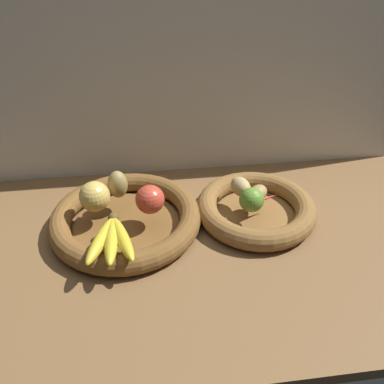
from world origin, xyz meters
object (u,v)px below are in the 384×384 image
banana_bunch_front (112,238)px  apple_golden_left (95,196)px  fruit_bowl_right (256,208)px  apple_red_right (150,200)px  potato_oblong (241,187)px  potato_large (257,193)px  pear_brown (118,184)px  chili_pepper (261,200)px  lime_near (252,200)px  fruit_bowl_left (126,219)px

banana_bunch_front → apple_golden_left: bearing=108.3°
fruit_bowl_right → apple_red_right: size_ratio=4.35×
fruit_bowl_right → apple_golden_left: apple_golden_left is taller
potato_oblong → potato_large: potato_oblong is taller
pear_brown → potato_large: pear_brown is taller
apple_red_right → potato_oblong: apple_red_right is taller
chili_pepper → potato_large: bearing=97.6°
apple_golden_left → potato_large: bearing=-1.8°
apple_golden_left → apple_red_right: 14.19cm
apple_golden_left → pear_brown: size_ratio=1.01×
apple_golden_left → potato_large: apple_golden_left is taller
apple_red_right → lime_near: 25.65cm
fruit_bowl_right → potato_oblong: (-3.91, 3.04, 5.42)cm
fruit_bowl_left → fruit_bowl_right: size_ratio=1.22×
apple_red_right → potato_oblong: 24.92cm
fruit_bowl_right → potato_oblong: 7.34cm
potato_oblong → chili_pepper: bearing=-43.5°
pear_brown → apple_golden_left: bearing=-138.9°
fruit_bowl_left → potato_large: 35.33cm
potato_large → banana_bunch_front: bearing=-161.5°
pear_brown → chili_pepper: 38.20cm
apple_golden_left → potato_oblong: (38.27, 1.73, -1.45)cm
fruit_bowl_right → chili_pepper: size_ratio=3.01×
banana_bunch_front → pear_brown: bearing=86.8°
fruit_bowl_right → banana_bunch_front: banana_bunch_front is taller
potato_large → lime_near: (-2.80, -4.21, 1.18)cm
apple_golden_left → pear_brown: (5.63, 4.91, -0.05)cm
potato_large → chili_pepper: 1.96cm
fruit_bowl_left → banana_bunch_front: bearing=-101.8°
potato_oblong → chili_pepper: potato_oblong is taller
apple_golden_left → lime_near: size_ratio=1.22×
apple_red_right → chili_pepper: bearing=0.7°
pear_brown → apple_red_right: bearing=-44.1°
fruit_bowl_left → apple_red_right: bearing=-14.9°
fruit_bowl_left → apple_red_right: size_ratio=5.32×
fruit_bowl_right → banana_bunch_front: bearing=-161.5°
apple_golden_left → potato_oblong: bearing=2.6°
apple_red_right → potato_large: bearing=3.6°
apple_red_right → fruit_bowl_right: bearing=3.6°
apple_red_right → potato_large: size_ratio=1.08×
apple_golden_left → banana_bunch_front: bearing=-71.7°
pear_brown → lime_near: pear_brown is taller
fruit_bowl_right → lime_near: lime_near is taller
fruit_bowl_right → apple_red_right: bearing=-176.4°
banana_bunch_front → potato_large: 39.65cm
apple_red_right → banana_bunch_front: 14.41cm
apple_red_right → fruit_bowl_left: bearing=165.1°
apple_golden_left → fruit_bowl_right: bearing=-1.8°
apple_golden_left → chili_pepper: 43.14cm
pear_brown → potato_large: size_ratio=1.13×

